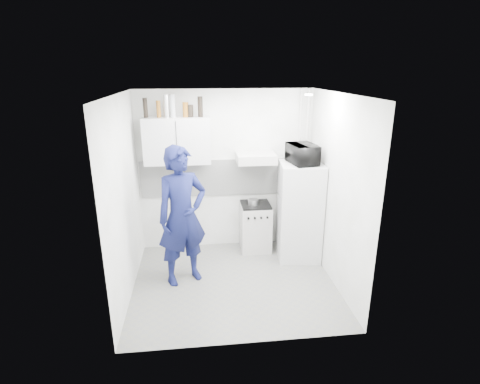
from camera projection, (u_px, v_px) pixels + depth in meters
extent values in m
plane|color=slate|center=(234.00, 282.00, 5.32)|extent=(2.80, 2.80, 0.00)
plane|color=white|center=(233.00, 94.00, 4.50)|extent=(2.80, 2.80, 0.00)
plane|color=white|center=(226.00, 171.00, 6.09)|extent=(2.80, 0.00, 2.80)
plane|color=white|center=(124.00, 200.00, 4.76)|extent=(0.00, 2.60, 2.60)
plane|color=white|center=(336.00, 192.00, 5.06)|extent=(0.00, 2.60, 2.60)
imported|color=#0F143F|center=(182.00, 216.00, 5.09)|extent=(0.84, 0.72, 1.95)
cube|color=#B9B6B2|center=(255.00, 227.00, 6.19)|extent=(0.49, 0.49, 0.78)
cube|color=silver|center=(300.00, 212.00, 5.83)|extent=(0.70, 0.70, 1.54)
cube|color=black|center=(256.00, 205.00, 6.06)|extent=(0.47, 0.47, 0.03)
cylinder|color=silver|center=(253.00, 202.00, 6.00)|extent=(0.17, 0.17, 0.09)
imported|color=black|center=(303.00, 154.00, 5.54)|extent=(0.58, 0.43, 0.29)
cylinder|color=black|center=(145.00, 108.00, 5.47)|extent=(0.07, 0.07, 0.28)
cylinder|color=brown|center=(158.00, 109.00, 5.49)|extent=(0.06, 0.06, 0.25)
cylinder|color=silver|center=(166.00, 106.00, 5.49)|extent=(0.08, 0.08, 0.33)
cylinder|color=#B2B7BC|center=(173.00, 106.00, 5.50)|extent=(0.07, 0.07, 0.33)
cylinder|color=brown|center=(186.00, 110.00, 5.54)|extent=(0.09, 0.09, 0.22)
cylinder|color=black|center=(190.00, 111.00, 5.55)|extent=(0.09, 0.09, 0.18)
cylinder|color=black|center=(200.00, 107.00, 5.55)|extent=(0.07, 0.07, 0.30)
cube|color=silver|center=(177.00, 141.00, 5.67)|extent=(1.00, 0.35, 0.70)
cube|color=#B9B6B2|center=(256.00, 158.00, 5.82)|extent=(0.60, 0.50, 0.14)
cube|color=white|center=(226.00, 177.00, 6.11)|extent=(2.74, 0.03, 0.60)
cylinder|color=#B9B6B2|center=(305.00, 170.00, 6.16)|extent=(0.05, 0.05, 2.60)
cylinder|color=#B9B6B2|center=(298.00, 170.00, 6.14)|extent=(0.04, 0.04, 2.60)
cylinder|color=white|center=(309.00, 95.00, 4.81)|extent=(0.10, 0.10, 0.02)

